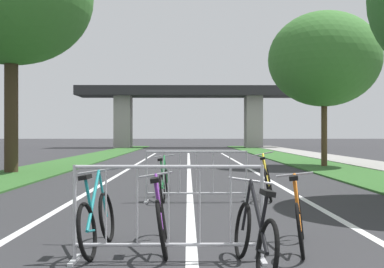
{
  "coord_description": "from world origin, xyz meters",
  "views": [
    {
      "loc": [
        -0.04,
        -1.58,
        1.38
      ],
      "look_at": [
        0.19,
        25.82,
        1.4
      ],
      "focal_mm": 45.37,
      "sensor_mm": 36.0,
      "label": 1
    }
  ],
  "objects_px": {
    "crowd_barrier_second": "(196,177)",
    "bicycle_black_4": "(254,236)",
    "crowd_barrier_nearest": "(168,214)",
    "bicycle_purple_3": "(161,218)",
    "bicycle_green_5": "(165,183)",
    "bicycle_orange_0": "(299,219)",
    "tree_right_pine_near": "(324,59)",
    "bicycle_yellow_1": "(268,181)",
    "bicycle_teal_2": "(97,220)"
  },
  "relations": [
    {
      "from": "bicycle_green_5",
      "to": "bicycle_orange_0",
      "type": "bearing_deg",
      "value": -64.35
    },
    {
      "from": "bicycle_orange_0",
      "to": "bicycle_black_4",
      "type": "distance_m",
      "value": 1.21
    },
    {
      "from": "crowd_barrier_second",
      "to": "bicycle_black_4",
      "type": "bearing_deg",
      "value": -84.43
    },
    {
      "from": "crowd_barrier_second",
      "to": "bicycle_purple_3",
      "type": "distance_m",
      "value": 4.08
    },
    {
      "from": "tree_right_pine_near",
      "to": "bicycle_black_4",
      "type": "height_order",
      "value": "tree_right_pine_near"
    },
    {
      "from": "bicycle_teal_2",
      "to": "bicycle_black_4",
      "type": "distance_m",
      "value": 1.97
    },
    {
      "from": "bicycle_green_5",
      "to": "bicycle_black_4",
      "type": "bearing_deg",
      "value": -74.88
    },
    {
      "from": "bicycle_orange_0",
      "to": "bicycle_teal_2",
      "type": "xyz_separation_m",
      "value": [
        -2.43,
        -0.08,
        0.0
      ]
    },
    {
      "from": "crowd_barrier_second",
      "to": "tree_right_pine_near",
      "type": "bearing_deg",
      "value": 62.04
    },
    {
      "from": "bicycle_purple_3",
      "to": "bicycle_black_4",
      "type": "xyz_separation_m",
      "value": [
        0.99,
        -1.0,
        -0.01
      ]
    },
    {
      "from": "bicycle_orange_0",
      "to": "bicycle_green_5",
      "type": "relative_size",
      "value": 0.99
    },
    {
      "from": "bicycle_yellow_1",
      "to": "bicycle_black_4",
      "type": "distance_m",
      "value": 5.57
    },
    {
      "from": "crowd_barrier_nearest",
      "to": "bicycle_orange_0",
      "type": "distance_m",
      "value": 1.67
    },
    {
      "from": "bicycle_green_5",
      "to": "crowd_barrier_second",
      "type": "bearing_deg",
      "value": -26.6
    },
    {
      "from": "crowd_barrier_nearest",
      "to": "crowd_barrier_second",
      "type": "relative_size",
      "value": 1.0
    },
    {
      "from": "crowd_barrier_second",
      "to": "bicycle_black_4",
      "type": "height_order",
      "value": "crowd_barrier_second"
    },
    {
      "from": "bicycle_yellow_1",
      "to": "bicycle_purple_3",
      "type": "height_order",
      "value": "bicycle_yellow_1"
    },
    {
      "from": "bicycle_teal_2",
      "to": "bicycle_green_5",
      "type": "xyz_separation_m",
      "value": [
        0.59,
        4.51,
        -0.01
      ]
    },
    {
      "from": "crowd_barrier_nearest",
      "to": "bicycle_teal_2",
      "type": "height_order",
      "value": "crowd_barrier_nearest"
    },
    {
      "from": "tree_right_pine_near",
      "to": "bicycle_purple_3",
      "type": "height_order",
      "value": "tree_right_pine_near"
    },
    {
      "from": "crowd_barrier_second",
      "to": "bicycle_orange_0",
      "type": "xyz_separation_m",
      "value": [
        1.18,
        -4.05,
        -0.15
      ]
    },
    {
      "from": "crowd_barrier_nearest",
      "to": "bicycle_teal_2",
      "type": "distance_m",
      "value": 1.01
    },
    {
      "from": "bicycle_teal_2",
      "to": "bicycle_purple_3",
      "type": "xyz_separation_m",
      "value": [
        0.76,
        0.08,
        0.0
      ]
    },
    {
      "from": "bicycle_yellow_1",
      "to": "bicycle_green_5",
      "type": "relative_size",
      "value": 1.0
    },
    {
      "from": "crowd_barrier_second",
      "to": "bicycle_orange_0",
      "type": "height_order",
      "value": "crowd_barrier_second"
    },
    {
      "from": "bicycle_purple_3",
      "to": "bicycle_green_5",
      "type": "height_order",
      "value": "bicycle_green_5"
    },
    {
      "from": "bicycle_black_4",
      "to": "bicycle_orange_0",
      "type": "bearing_deg",
      "value": 50.19
    },
    {
      "from": "bicycle_yellow_1",
      "to": "bicycle_orange_0",
      "type": "bearing_deg",
      "value": -84.02
    },
    {
      "from": "bicycle_orange_0",
      "to": "bicycle_purple_3",
      "type": "distance_m",
      "value": 1.67
    },
    {
      "from": "crowd_barrier_nearest",
      "to": "bicycle_black_4",
      "type": "height_order",
      "value": "crowd_barrier_nearest"
    },
    {
      "from": "bicycle_purple_3",
      "to": "bicycle_orange_0",
      "type": "bearing_deg",
      "value": -3.0
    },
    {
      "from": "crowd_barrier_second",
      "to": "bicycle_green_5",
      "type": "xyz_separation_m",
      "value": [
        -0.67,
        0.38,
        -0.16
      ]
    },
    {
      "from": "tree_right_pine_near",
      "to": "crowd_barrier_nearest",
      "type": "height_order",
      "value": "tree_right_pine_near"
    },
    {
      "from": "bicycle_orange_0",
      "to": "bicycle_black_4",
      "type": "height_order",
      "value": "bicycle_black_4"
    },
    {
      "from": "crowd_barrier_nearest",
      "to": "bicycle_black_4",
      "type": "distance_m",
      "value": 0.99
    },
    {
      "from": "crowd_barrier_second",
      "to": "bicycle_teal_2",
      "type": "height_order",
      "value": "crowd_barrier_second"
    },
    {
      "from": "bicycle_yellow_1",
      "to": "bicycle_teal_2",
      "type": "distance_m",
      "value": 5.35
    },
    {
      "from": "bicycle_orange_0",
      "to": "bicycle_yellow_1",
      "type": "xyz_separation_m",
      "value": [
        0.36,
        4.48,
        0.02
      ]
    },
    {
      "from": "bicycle_purple_3",
      "to": "bicycle_green_5",
      "type": "distance_m",
      "value": 4.43
    },
    {
      "from": "crowd_barrier_nearest",
      "to": "bicycle_purple_3",
      "type": "bearing_deg",
      "value": 100.83
    },
    {
      "from": "crowd_barrier_second",
      "to": "bicycle_black_4",
      "type": "distance_m",
      "value": 5.07
    },
    {
      "from": "tree_right_pine_near",
      "to": "bicycle_teal_2",
      "type": "distance_m",
      "value": 16.71
    },
    {
      "from": "crowd_barrier_second",
      "to": "bicycle_green_5",
      "type": "height_order",
      "value": "crowd_barrier_second"
    },
    {
      "from": "crowd_barrier_second",
      "to": "bicycle_green_5",
      "type": "distance_m",
      "value": 0.78
    },
    {
      "from": "crowd_barrier_second",
      "to": "bicycle_yellow_1",
      "type": "xyz_separation_m",
      "value": [
        1.54,
        0.43,
        -0.13
      ]
    },
    {
      "from": "bicycle_yellow_1",
      "to": "crowd_barrier_nearest",
      "type": "bearing_deg",
      "value": -100.27
    },
    {
      "from": "bicycle_black_4",
      "to": "crowd_barrier_second",
      "type": "bearing_deg",
      "value": 90.28
    },
    {
      "from": "bicycle_yellow_1",
      "to": "bicycle_green_5",
      "type": "height_order",
      "value": "bicycle_yellow_1"
    },
    {
      "from": "tree_right_pine_near",
      "to": "bicycle_orange_0",
      "type": "height_order",
      "value": "tree_right_pine_near"
    },
    {
      "from": "tree_right_pine_near",
      "to": "bicycle_green_5",
      "type": "height_order",
      "value": "tree_right_pine_near"
    }
  ]
}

